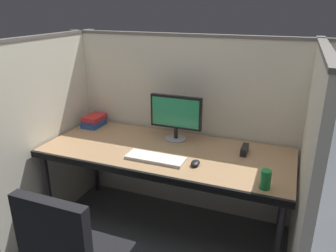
% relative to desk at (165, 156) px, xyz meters
% --- Properties ---
extents(cubicle_partition_rear, '(2.21, 0.06, 1.57)m').
position_rel_desk_xyz_m(cubicle_partition_rear, '(0.00, 0.46, 0.10)').
color(cubicle_partition_rear, beige).
rests_on(cubicle_partition_rear, ground).
extents(cubicle_partition_left, '(0.06, 1.41, 1.57)m').
position_rel_desk_xyz_m(cubicle_partition_left, '(-0.99, -0.09, 0.10)').
color(cubicle_partition_left, beige).
rests_on(cubicle_partition_left, ground).
extents(cubicle_partition_right, '(0.06, 1.41, 1.57)m').
position_rel_desk_xyz_m(cubicle_partition_right, '(0.99, -0.09, 0.10)').
color(cubicle_partition_right, beige).
rests_on(cubicle_partition_right, ground).
extents(desk, '(1.90, 0.80, 0.74)m').
position_rel_desk_xyz_m(desk, '(0.00, 0.00, 0.00)').
color(desk, '#997551').
rests_on(desk, ground).
extents(monitor_center, '(0.43, 0.17, 0.37)m').
position_rel_desk_xyz_m(monitor_center, '(0.00, 0.24, 0.27)').
color(monitor_center, gray).
rests_on(monitor_center, desk).
extents(keyboard_main, '(0.43, 0.15, 0.02)m').
position_rel_desk_xyz_m(keyboard_main, '(-0.01, -0.17, 0.06)').
color(keyboard_main, silver).
rests_on(keyboard_main, desk).
extents(computer_mouse, '(0.06, 0.10, 0.04)m').
position_rel_desk_xyz_m(computer_mouse, '(0.29, -0.15, 0.07)').
color(computer_mouse, black).
rests_on(computer_mouse, desk).
extents(soda_can, '(0.07, 0.07, 0.12)m').
position_rel_desk_xyz_m(soda_can, '(0.77, -0.28, 0.11)').
color(soda_can, '#197233').
rests_on(soda_can, desk).
extents(red_stapler, '(0.04, 0.15, 0.06)m').
position_rel_desk_xyz_m(red_stapler, '(0.57, 0.18, 0.08)').
color(red_stapler, black).
rests_on(red_stapler, desk).
extents(book_stack, '(0.16, 0.22, 0.10)m').
position_rel_desk_xyz_m(book_stack, '(-0.81, 0.27, 0.10)').
color(book_stack, '#1E478C').
rests_on(book_stack, desk).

